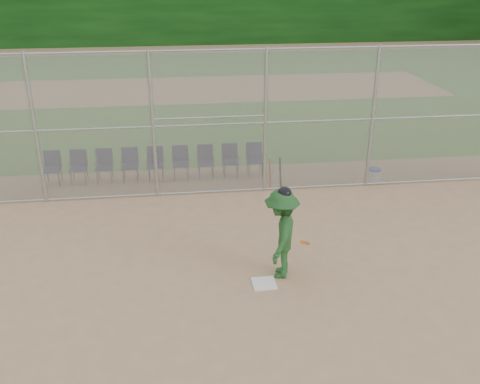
{
  "coord_description": "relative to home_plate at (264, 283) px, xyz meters",
  "views": [
    {
      "loc": [
        -1.39,
        -8.75,
        6.1
      ],
      "look_at": [
        0.0,
        2.5,
        1.1
      ],
      "focal_mm": 40.0,
      "sensor_mm": 36.0,
      "label": 1
    }
  ],
  "objects": [
    {
      "name": "chair_6",
      "position": [
        -0.8,
        5.92,
        0.47
      ],
      "size": [
        0.54,
        0.52,
        0.96
      ],
      "primitive_type": null,
      "color": "#10143D",
      "rests_on": "ground"
    },
    {
      "name": "chair_4",
      "position": [
        -2.28,
        5.92,
        0.47
      ],
      "size": [
        0.54,
        0.52,
        0.96
      ],
      "primitive_type": null,
      "color": "#10143D",
      "rests_on": "ground"
    },
    {
      "name": "ground",
      "position": [
        -0.22,
        -0.31,
        -0.01
      ],
      "size": [
        100.0,
        100.0,
        0.0
      ],
      "primitive_type": "plane",
      "color": "tan",
      "rests_on": "ground"
    },
    {
      "name": "water_cooler",
      "position": [
        4.09,
        4.87,
        0.21
      ],
      "size": [
        0.35,
        0.35,
        0.44
      ],
      "color": "white",
      "rests_on": "ground"
    },
    {
      "name": "chair_0",
      "position": [
        -5.26,
        5.92,
        0.47
      ],
      "size": [
        0.54,
        0.52,
        0.96
      ],
      "primitive_type": null,
      "color": "#10143D",
      "rests_on": "ground"
    },
    {
      "name": "backstop_fence",
      "position": [
        -0.22,
        4.69,
        2.06
      ],
      "size": [
        16.09,
        0.09,
        4.0
      ],
      "color": "gray",
      "rests_on": "ground"
    },
    {
      "name": "chair_7",
      "position": [
        -0.05,
        5.92,
        0.47
      ],
      "size": [
        0.54,
        0.52,
        0.96
      ],
      "primitive_type": null,
      "color": "#10143D",
      "rests_on": "ground"
    },
    {
      "name": "chair_5",
      "position": [
        -1.54,
        5.92,
        0.47
      ],
      "size": [
        0.54,
        0.52,
        0.96
      ],
      "primitive_type": null,
      "color": "#10143D",
      "rests_on": "ground"
    },
    {
      "name": "grass_strip",
      "position": [
        -0.22,
        17.69,
        -0.01
      ],
      "size": [
        100.0,
        100.0,
        0.0
      ],
      "primitive_type": "plane",
      "color": "#2B661E",
      "rests_on": "ground"
    },
    {
      "name": "dirt_patch_far",
      "position": [
        -0.22,
        17.69,
        -0.0
      ],
      "size": [
        24.0,
        24.0,
        0.0
      ],
      "primitive_type": "plane",
      "color": "tan",
      "rests_on": "ground"
    },
    {
      "name": "chair_1",
      "position": [
        -4.51,
        5.92,
        0.47
      ],
      "size": [
        0.54,
        0.52,
        0.96
      ],
      "primitive_type": null,
      "color": "#10143D",
      "rests_on": "ground"
    },
    {
      "name": "chair_2",
      "position": [
        -3.77,
        5.92,
        0.47
      ],
      "size": [
        0.54,
        0.52,
        0.96
      ],
      "primitive_type": null,
      "color": "#10143D",
      "rests_on": "ground"
    },
    {
      "name": "batter_at_plate",
      "position": [
        0.39,
        0.31,
        0.96
      ],
      "size": [
        1.13,
        1.46,
        2.0
      ],
      "color": "#1E4B20",
      "rests_on": "ground"
    },
    {
      "name": "home_plate",
      "position": [
        0.0,
        0.0,
        0.0
      ],
      "size": [
        0.48,
        0.48,
        0.02
      ],
      "primitive_type": "cube",
      "rotation": [
        0.0,
        0.0,
        0.02
      ],
      "color": "silver",
      "rests_on": "ground"
    },
    {
      "name": "chair_8",
      "position": [
        0.69,
        5.92,
        0.47
      ],
      "size": [
        0.54,
        0.52,
        0.96
      ],
      "primitive_type": null,
      "color": "#10143D",
      "rests_on": "ground"
    },
    {
      "name": "chair_3",
      "position": [
        -3.03,
        5.92,
        0.47
      ],
      "size": [
        0.54,
        0.52,
        0.96
      ],
      "primitive_type": null,
      "color": "#10143D",
      "rests_on": "ground"
    },
    {
      "name": "spare_bats",
      "position": [
        1.14,
        4.97,
        0.4
      ],
      "size": [
        0.36,
        0.33,
        0.83
      ],
      "color": "#D84C14",
      "rests_on": "ground"
    }
  ]
}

